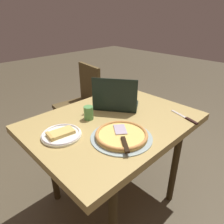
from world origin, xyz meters
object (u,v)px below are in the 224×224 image
at_px(pizza_plate, 61,134).
at_px(pizza_tray, 122,135).
at_px(dining_table, 113,129).
at_px(drink_cup, 89,113).
at_px(chair_near, 82,100).
at_px(laptop, 116,101).
at_px(table_knife, 187,118).

bearing_deg(pizza_plate, pizza_tray, -46.95).
height_order(dining_table, pizza_tray, pizza_tray).
distance_m(drink_cup, chair_near, 0.99).
xyz_separation_m(dining_table, pizza_tray, (-0.13, -0.19, 0.09)).
xyz_separation_m(laptop, drink_cup, (-0.25, 0.01, -0.01)).
bearing_deg(laptop, pizza_tray, -130.62).
distance_m(laptop, chair_near, 0.89).
bearing_deg(laptop, table_knife, -63.46).
bearing_deg(dining_table, drink_cup, 132.38).
relative_size(pizza_plate, drink_cup, 2.57).
bearing_deg(drink_cup, pizza_tray, -92.02).
bearing_deg(chair_near, laptop, -107.90).
height_order(dining_table, table_knife, table_knife).
xyz_separation_m(pizza_plate, pizza_tray, (0.24, -0.26, 0.00)).
relative_size(dining_table, pizza_tray, 3.10).
bearing_deg(pizza_plate, chair_near, 47.74).
relative_size(drink_cup, chair_near, 0.10).
bearing_deg(drink_cup, laptop, -2.43).
height_order(pizza_tray, drink_cup, drink_cup).
bearing_deg(dining_table, chair_near, 66.50).
distance_m(dining_table, pizza_tray, 0.25).
bearing_deg(pizza_plate, drink_cup, 12.87).
bearing_deg(table_knife, laptop, 116.54).
height_order(dining_table, laptop, laptop).
bearing_deg(dining_table, pizza_plate, 169.67).
xyz_separation_m(pizza_plate, chair_near, (0.77, 0.85, -0.27)).
height_order(dining_table, pizza_plate, pizza_plate).
height_order(laptop, chair_near, laptop).
xyz_separation_m(drink_cup, chair_near, (0.51, 0.79, -0.30)).
height_order(table_knife, drink_cup, drink_cup).
distance_m(dining_table, laptop, 0.23).
bearing_deg(table_knife, drink_cup, 135.70).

